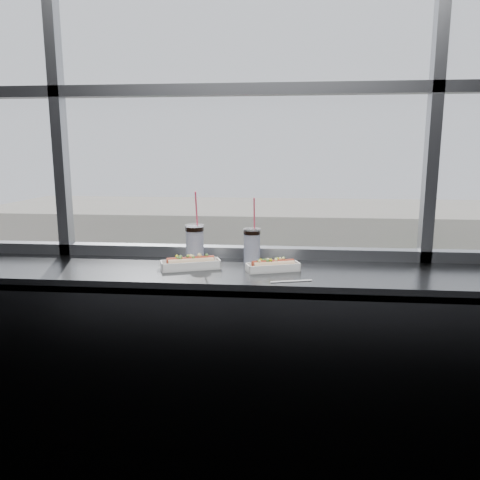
# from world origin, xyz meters

# --- Properties ---
(wall_back_lower) EXTENTS (6.00, 0.00, 6.00)m
(wall_back_lower) POSITION_xyz_m (0.00, 1.50, 0.55)
(wall_back_lower) COLOR black
(wall_back_lower) RESTS_ON ground
(window_glass) EXTENTS (6.00, 0.00, 6.00)m
(window_glass) POSITION_xyz_m (0.00, 1.52, 2.30)
(window_glass) COLOR silver
(window_glass) RESTS_ON ground
(window_mullions) EXTENTS (6.00, 0.08, 2.40)m
(window_mullions) POSITION_xyz_m (0.00, 1.50, 2.30)
(window_mullions) COLOR gray
(window_mullions) RESTS_ON ground
(counter) EXTENTS (6.00, 0.55, 0.06)m
(counter) POSITION_xyz_m (0.00, 1.23, 1.07)
(counter) COLOR #56575A
(counter) RESTS_ON ground
(counter_fascia) EXTENTS (6.00, 0.04, 1.04)m
(counter_fascia) POSITION_xyz_m (0.00, 0.97, 0.55)
(counter_fascia) COLOR #56575A
(counter_fascia) RESTS_ON ground
(hotdog_tray_left) EXTENTS (0.31, 0.19, 0.07)m
(hotdog_tray_left) POSITION_xyz_m (-0.22, 1.21, 1.13)
(hotdog_tray_left) COLOR white
(hotdog_tray_left) RESTS_ON counter
(hotdog_tray_right) EXTENTS (0.28, 0.17, 0.06)m
(hotdog_tray_right) POSITION_xyz_m (0.20, 1.21, 1.13)
(hotdog_tray_right) COLOR white
(hotdog_tray_right) RESTS_ON counter
(soda_cup_left) EXTENTS (0.10, 0.10, 0.38)m
(soda_cup_left) POSITION_xyz_m (-0.22, 1.37, 1.21)
(soda_cup_left) COLOR white
(soda_cup_left) RESTS_ON counter
(soda_cup_right) EXTENTS (0.09, 0.09, 0.35)m
(soda_cup_right) POSITION_xyz_m (0.08, 1.38, 1.20)
(soda_cup_right) COLOR white
(soda_cup_right) RESTS_ON counter
(loose_straw) EXTENTS (0.19, 0.06, 0.01)m
(loose_straw) POSITION_xyz_m (0.29, 1.02, 1.10)
(loose_straw) COLOR white
(loose_straw) RESTS_ON counter
(wrapper) EXTENTS (0.11, 0.08, 0.03)m
(wrapper) POSITION_xyz_m (-0.33, 1.17, 1.11)
(wrapper) COLOR silver
(wrapper) RESTS_ON counter
(plaza_ground) EXTENTS (120.00, 120.00, 0.00)m
(plaza_ground) POSITION_xyz_m (0.00, 45.00, -11.00)
(plaza_ground) COLOR #A39F98
(plaza_ground) RESTS_ON ground
(street_asphalt) EXTENTS (80.00, 10.00, 0.06)m
(street_asphalt) POSITION_xyz_m (0.00, 21.50, -10.97)
(street_asphalt) COLOR black
(street_asphalt) RESTS_ON plaza_ground
(far_sidewalk) EXTENTS (80.00, 6.00, 0.04)m
(far_sidewalk) POSITION_xyz_m (0.00, 29.50, -10.98)
(far_sidewalk) COLOR #A39F98
(far_sidewalk) RESTS_ON plaza_ground
(far_building) EXTENTS (50.00, 14.00, 8.00)m
(far_building) POSITION_xyz_m (0.00, 39.50, -7.00)
(far_building) COLOR #B3AB9A
(far_building) RESTS_ON plaza_ground
(car_far_c) EXTENTS (2.85, 6.38, 2.09)m
(car_far_c) POSITION_xyz_m (10.87, 25.50, -9.89)
(car_far_c) COLOR beige
(car_far_c) RESTS_ON street_asphalt
(car_near_d) EXTENTS (2.86, 6.22, 2.03)m
(car_near_d) POSITION_xyz_m (6.07, 17.50, -9.92)
(car_near_d) COLOR white
(car_near_d) RESTS_ON street_asphalt
(car_near_b) EXTENTS (3.20, 6.16, 1.96)m
(car_near_b) POSITION_xyz_m (-5.40, 17.50, -9.96)
(car_near_b) COLOR black
(car_near_b) RESTS_ON street_asphalt
(car_far_a) EXTENTS (2.53, 5.75, 1.89)m
(car_far_a) POSITION_xyz_m (-9.64, 25.50, -9.99)
(car_far_a) COLOR black
(car_far_a) RESTS_ON street_asphalt
(car_near_c) EXTENTS (3.27, 6.99, 2.28)m
(car_near_c) POSITION_xyz_m (0.87, 17.50, -9.80)
(car_near_c) COLOR #B21D2B
(car_near_c) RESTS_ON street_asphalt
(car_far_b) EXTENTS (3.21, 6.30, 2.01)m
(car_far_b) POSITION_xyz_m (0.62, 25.50, -9.93)
(car_far_b) COLOR #652D14
(car_far_b) RESTS_ON street_asphalt
(pedestrian_d) EXTENTS (0.98, 0.73, 2.20)m
(pedestrian_d) POSITION_xyz_m (9.42, 28.96, -9.86)
(pedestrian_d) COLOR #66605B
(pedestrian_d) RESTS_ON far_sidewalk
(pedestrian_a) EXTENTS (0.91, 0.68, 2.04)m
(pedestrian_a) POSITION_xyz_m (-6.10, 29.98, -9.94)
(pedestrian_a) COLOR #66605B
(pedestrian_a) RESTS_ON far_sidewalk
(pedestrian_c) EXTENTS (0.91, 0.68, 2.05)m
(pedestrian_c) POSITION_xyz_m (4.30, 29.16, -9.94)
(pedestrian_c) COLOR #66605B
(pedestrian_c) RESTS_ON far_sidewalk
(tree_left) EXTENTS (2.92, 2.92, 4.56)m
(tree_left) POSITION_xyz_m (-8.84, 29.50, -7.91)
(tree_left) COLOR #47382B
(tree_left) RESTS_ON far_sidewalk
(tree_center) EXTENTS (2.94, 2.94, 4.60)m
(tree_center) POSITION_xyz_m (0.30, 29.50, -7.88)
(tree_center) COLOR #47382B
(tree_center) RESTS_ON far_sidewalk
(tree_right) EXTENTS (3.38, 3.38, 5.28)m
(tree_right) POSITION_xyz_m (9.56, 29.50, -7.42)
(tree_right) COLOR #47382B
(tree_right) RESTS_ON far_sidewalk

